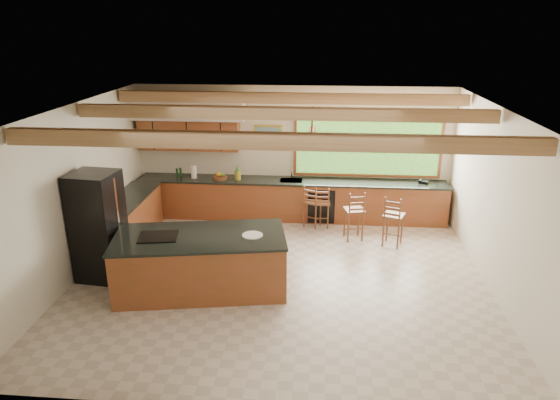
{
  "coord_description": "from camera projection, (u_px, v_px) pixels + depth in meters",
  "views": [
    {
      "loc": [
        0.68,
        -7.9,
        4.31
      ],
      "look_at": [
        -0.07,
        0.8,
        1.19
      ],
      "focal_mm": 32.0,
      "sensor_mm": 36.0,
      "label": 1
    }
  ],
  "objects": [
    {
      "name": "bar_stool_a",
      "position": [
        313.0,
        203.0,
        10.93
      ],
      "size": [
        0.45,
        0.45,
        0.97
      ],
      "rotation": [
        0.0,
        0.0,
        -0.39
      ],
      "color": "brown",
      "rests_on": "ground"
    },
    {
      "name": "bar_stool_b",
      "position": [
        322.0,
        204.0,
        10.92
      ],
      "size": [
        0.34,
        0.34,
        0.94
      ],
      "rotation": [
        0.0,
        0.0,
        0.02
      ],
      "color": "brown",
      "rests_on": "ground"
    },
    {
      "name": "counter_run",
      "position": [
        254.0,
        204.0,
        11.19
      ],
      "size": [
        7.12,
        3.1,
        1.27
      ],
      "color": "brown",
      "rests_on": "ground"
    },
    {
      "name": "bar_stool_c",
      "position": [
        354.0,
        211.0,
        10.27
      ],
      "size": [
        0.46,
        0.46,
        1.07
      ],
      "rotation": [
        0.0,
        0.0,
        0.22
      ],
      "color": "brown",
      "rests_on": "ground"
    },
    {
      "name": "room_shell",
      "position": [
        274.0,
        148.0,
        8.8
      ],
      "size": [
        7.27,
        6.54,
        3.02
      ],
      "color": "beige",
      "rests_on": "ground"
    },
    {
      "name": "island",
      "position": [
        201.0,
        262.0,
        8.41
      ],
      "size": [
        3.01,
        1.79,
        1.0
      ],
      "rotation": [
        0.0,
        0.0,
        0.17
      ],
      "color": "brown",
      "rests_on": "ground"
    },
    {
      "name": "bar_stool_d",
      "position": [
        394.0,
        217.0,
        9.97
      ],
      "size": [
        0.5,
        0.5,
        1.07
      ],
      "rotation": [
        0.0,
        0.0,
        -0.37
      ],
      "color": "brown",
      "rests_on": "ground"
    },
    {
      "name": "ground",
      "position": [
        280.0,
        278.0,
        8.91
      ],
      "size": [
        7.2,
        7.2,
        0.0
      ],
      "primitive_type": "plane",
      "color": "beige",
      "rests_on": "ground"
    },
    {
      "name": "refrigerator",
      "position": [
        98.0,
        226.0,
        8.66
      ],
      "size": [
        0.82,
        0.81,
        1.93
      ],
      "rotation": [
        0.0,
        0.0,
        -0.1
      ],
      "color": "black",
      "rests_on": "ground"
    }
  ]
}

